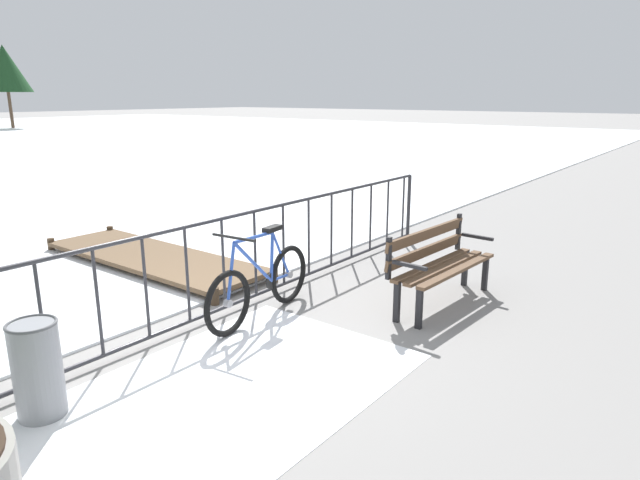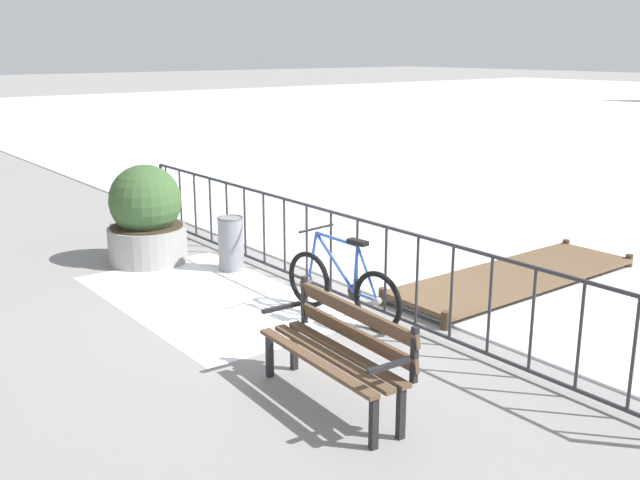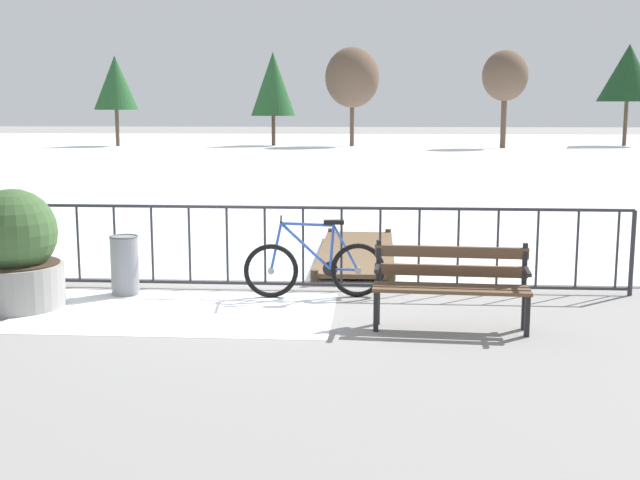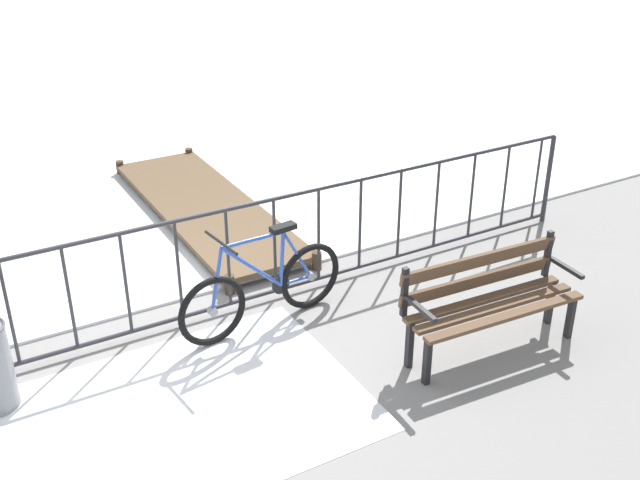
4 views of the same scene
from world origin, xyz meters
The scene contains 6 objects.
ground_plane centered at (0.00, 0.00, 0.00)m, with size 160.00×160.00×0.00m, color gray.
snow_patch centered at (-0.84, -1.20, 0.00)m, with size 3.53×2.03×0.01m, color white.
railing_fence centered at (0.00, 0.00, 0.56)m, with size 9.06×0.06×1.07m.
bicycle_near_railing centered at (0.66, -0.37, 0.37)m, with size 1.71×0.52×0.97m.
park_bench centered at (2.17, -1.64, 0.51)m, with size 1.63×0.57×0.89m.
wooden_dock centered at (1.10, 2.11, 0.12)m, with size 1.10×3.72×0.20m.
Camera 4 is at (-1.88, -5.79, 3.86)m, focal length 42.90 mm.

